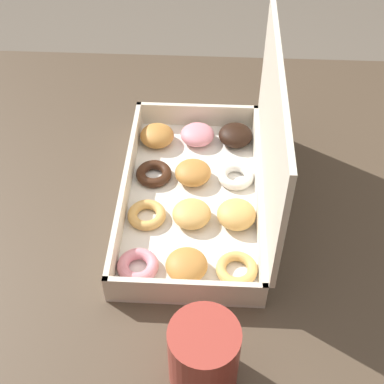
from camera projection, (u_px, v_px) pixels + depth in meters
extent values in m
cube|color=#4C3D2D|center=(166.00, 227.00, 0.85)|extent=(0.96, 0.95, 0.03)
cylinder|color=#4C3D2D|center=(25.00, 186.00, 1.43)|extent=(0.06, 0.06, 0.70)
cylinder|color=#4C3D2D|center=(347.00, 197.00, 1.40)|extent=(0.06, 0.06, 0.70)
cube|color=silver|center=(192.00, 200.00, 0.87)|extent=(0.39, 0.22, 0.01)
cube|color=beige|center=(126.00, 187.00, 0.86)|extent=(0.39, 0.01, 0.04)
cube|color=beige|center=(259.00, 192.00, 0.85)|extent=(0.39, 0.01, 0.04)
cube|color=beige|center=(197.00, 115.00, 0.98)|extent=(0.01, 0.22, 0.04)
cube|color=beige|center=(185.00, 291.00, 0.72)|extent=(0.01, 0.22, 0.04)
cube|color=beige|center=(272.00, 131.00, 0.76)|extent=(0.39, 0.01, 0.21)
ellipsoid|color=#B77A38|center=(157.00, 136.00, 0.95)|extent=(0.06, 0.06, 0.03)
torus|color=#381E11|center=(154.00, 174.00, 0.90)|extent=(0.06, 0.06, 0.02)
torus|color=tan|center=(147.00, 217.00, 0.83)|extent=(0.06, 0.06, 0.02)
torus|color=pink|center=(138.00, 266.00, 0.77)|extent=(0.06, 0.06, 0.02)
ellipsoid|color=pink|center=(197.00, 135.00, 0.96)|extent=(0.06, 0.06, 0.03)
ellipsoid|color=#B77A38|center=(193.00, 173.00, 0.89)|extent=(0.06, 0.06, 0.03)
ellipsoid|color=tan|center=(192.00, 216.00, 0.82)|extent=(0.06, 0.06, 0.03)
ellipsoid|color=#B77A38|center=(187.00, 265.00, 0.76)|extent=(0.06, 0.06, 0.03)
ellipsoid|color=black|center=(236.00, 135.00, 0.95)|extent=(0.06, 0.06, 0.03)
torus|color=white|center=(236.00, 176.00, 0.89)|extent=(0.06, 0.06, 0.02)
ellipsoid|color=tan|center=(236.00, 214.00, 0.82)|extent=(0.06, 0.06, 0.03)
torus|color=tan|center=(237.00, 269.00, 0.76)|extent=(0.06, 0.06, 0.01)
cylinder|color=#A3382D|center=(204.00, 356.00, 0.63)|extent=(0.08, 0.08, 0.10)
cylinder|color=black|center=(204.00, 336.00, 0.60)|extent=(0.07, 0.07, 0.01)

